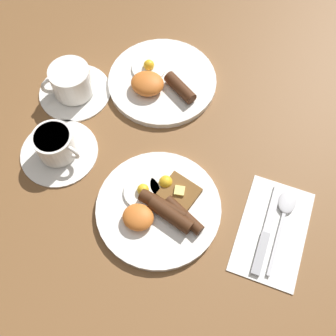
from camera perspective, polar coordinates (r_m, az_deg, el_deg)
The scene contains 8 objects.
ground_plane at distance 0.80m, azimuth -1.37°, elevation -6.04°, with size 3.00×3.00×0.00m, color brown.
breakfast_plate_near at distance 0.78m, azimuth -1.24°, elevation -5.70°, with size 0.25×0.25×0.04m.
breakfast_plate_far at distance 0.95m, azimuth -1.09°, elevation 12.49°, with size 0.26×0.26×0.05m.
teacup_near at distance 0.86m, azimuth -15.84°, elevation 2.98°, with size 0.17×0.17×0.07m.
teacup_far at distance 0.94m, azimuth -13.76°, elevation 11.78°, with size 0.17×0.17×0.08m.
napkin at distance 0.81m, azimuth 14.95°, elevation -8.78°, with size 0.13×0.21×0.01m, color white.
knife at distance 0.80m, azimuth 14.00°, elevation -9.21°, with size 0.03×0.19×0.01m.
spoon at distance 0.82m, azimuth 16.62°, elevation -5.88°, with size 0.04×0.18×0.01m.
Camera 1 is at (0.10, -0.26, 0.75)m, focal length 42.00 mm.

